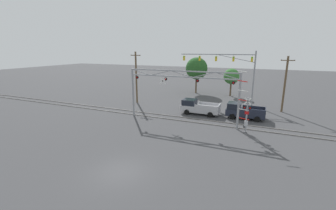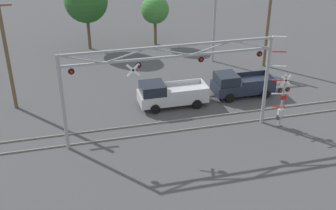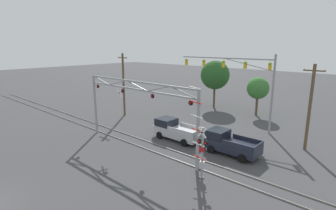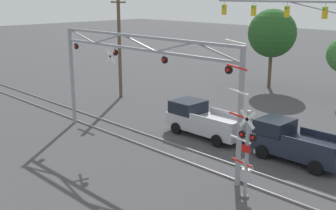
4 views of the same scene
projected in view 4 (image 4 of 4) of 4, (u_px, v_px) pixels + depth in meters
rail_track_near at (144, 146)px, 24.45m from camera, size 80.00×0.08×0.10m
rail_track_far at (162, 140)px, 25.43m from camera, size 80.00×0.08×0.10m
crossing_gantry at (139, 70)px, 23.13m from camera, size 13.99×0.28×6.45m
crossing_signal_mast at (245, 150)px, 17.84m from camera, size 1.78×0.35×6.77m
traffic_signal_span at (323, 31)px, 28.24m from camera, size 12.38×0.39×8.68m
pickup_truck_lead at (203, 120)px, 26.24m from camera, size 5.31×2.34×2.00m
pickup_truck_following at (294, 142)px, 22.31m from camera, size 4.90×2.34×2.00m
utility_pole_left at (119, 46)px, 35.07m from camera, size 1.80×0.28×8.54m
background_tree_far_left_verge at (272, 33)px, 38.69m from camera, size 4.44×4.44×7.32m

